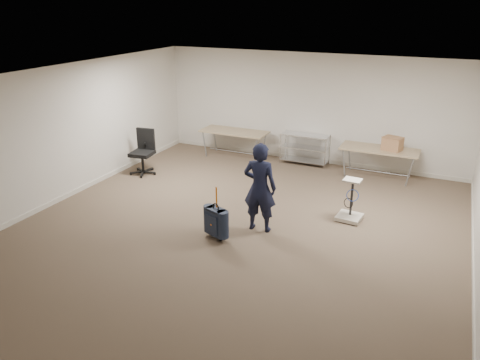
% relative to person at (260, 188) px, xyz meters
% --- Properties ---
extents(ground, '(9.00, 9.00, 0.00)m').
position_rel_person_xyz_m(ground, '(-0.36, -0.25, -0.84)').
color(ground, '#4C3C2E').
rests_on(ground, ground).
extents(room_shell, '(8.00, 9.00, 9.00)m').
position_rel_person_xyz_m(room_shell, '(-0.36, 1.13, -0.79)').
color(room_shell, beige).
rests_on(room_shell, ground).
extents(folding_table_left, '(1.80, 0.75, 0.73)m').
position_rel_person_xyz_m(folding_table_left, '(-2.26, 3.70, -0.16)').
color(folding_table_left, '#947B5B').
rests_on(folding_table_left, ground).
extents(folding_table_right, '(1.80, 0.75, 0.73)m').
position_rel_person_xyz_m(folding_table_right, '(1.54, 3.70, -0.16)').
color(folding_table_right, '#947B5B').
rests_on(folding_table_right, ground).
extents(wire_shelf, '(1.22, 0.47, 0.80)m').
position_rel_person_xyz_m(wire_shelf, '(-0.36, 3.95, -0.40)').
color(wire_shelf, silver).
rests_on(wire_shelf, ground).
extents(person, '(0.64, 0.45, 1.68)m').
position_rel_person_xyz_m(person, '(0.00, 0.00, 0.00)').
color(person, black).
rests_on(person, ground).
extents(suitcase, '(0.41, 0.33, 0.99)m').
position_rel_person_xyz_m(suitcase, '(-0.56, -0.66, -0.50)').
color(suitcase, '#162031').
rests_on(suitcase, ground).
extents(office_chair, '(0.66, 0.66, 1.09)m').
position_rel_person_xyz_m(office_chair, '(-3.75, 1.62, -0.51)').
color(office_chair, black).
rests_on(office_chair, ground).
extents(equipment_cart, '(0.49, 0.49, 0.84)m').
position_rel_person_xyz_m(equipment_cart, '(1.44, 1.11, -0.62)').
color(equipment_cart, beige).
rests_on(equipment_cart, ground).
extents(cardboard_box, '(0.50, 0.43, 0.32)m').
position_rel_person_xyz_m(cardboard_box, '(1.81, 3.70, 0.05)').
color(cardboard_box, '#9F684A').
rests_on(cardboard_box, folding_table_right).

